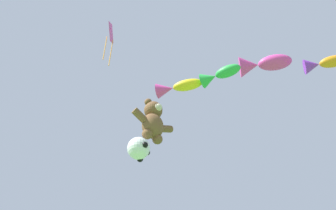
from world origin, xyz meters
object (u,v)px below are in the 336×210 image
at_px(fish_kite_goldfin, 176,87).
at_px(fish_kite_tangerine, 322,64).
at_px(soccer_ball_kite, 139,149).
at_px(teddy_bear_kite, 153,121).
at_px(diamond_kite, 111,36).
at_px(fish_kite_emerald, 218,75).
at_px(fish_kite_magenta, 262,64).

height_order(fish_kite_goldfin, fish_kite_tangerine, fish_kite_goldfin).
height_order(soccer_ball_kite, fish_kite_goldfin, fish_kite_goldfin).
xyz_separation_m(teddy_bear_kite, soccer_ball_kite, (-0.48, 0.11, -1.42)).
relative_size(soccer_ball_kite, fish_kite_tangerine, 0.56).
xyz_separation_m(teddy_bear_kite, fish_kite_tangerine, (3.96, -5.12, 1.59)).
relative_size(fish_kite_goldfin, diamond_kite, 0.76).
bearing_deg(fish_kite_goldfin, teddy_bear_kite, 140.13).
xyz_separation_m(soccer_ball_kite, diamond_kite, (-1.72, 0.04, 4.89)).
xyz_separation_m(teddy_bear_kite, fish_kite_emerald, (1.54, -2.11, 1.80)).
height_order(fish_kite_emerald, fish_kite_magenta, fish_kite_magenta).
xyz_separation_m(fish_kite_goldfin, fish_kite_magenta, (2.06, -2.81, 0.43)).
height_order(teddy_bear_kite, diamond_kite, diamond_kite).
relative_size(teddy_bear_kite, fish_kite_emerald, 1.10).
xyz_separation_m(fish_kite_goldfin, fish_kite_emerald, (0.85, -1.54, 0.04)).
bearing_deg(fish_kite_emerald, fish_kite_goldfin, 118.92).
distance_m(fish_kite_goldfin, fish_kite_tangerine, 5.60).
bearing_deg(teddy_bear_kite, fish_kite_emerald, -53.97).
xyz_separation_m(teddy_bear_kite, fish_kite_goldfin, (0.69, -0.57, 1.77)).
relative_size(fish_kite_tangerine, diamond_kite, 0.63).
bearing_deg(fish_kite_emerald, fish_kite_tangerine, -51.22).
distance_m(fish_kite_emerald, diamond_kite, 4.68).
distance_m(soccer_ball_kite, fish_kite_magenta, 5.97).
bearing_deg(fish_kite_tangerine, fish_kite_emerald, 128.78).
distance_m(teddy_bear_kite, fish_kite_tangerine, 6.66).
distance_m(fish_kite_goldfin, fish_kite_magenta, 3.51).
relative_size(soccer_ball_kite, diamond_kite, 0.35).
relative_size(teddy_bear_kite, soccer_ball_kite, 2.16).
height_order(soccer_ball_kite, diamond_kite, diamond_kite).
distance_m(soccer_ball_kite, fish_kite_emerald, 4.40).
distance_m(teddy_bear_kite, fish_kite_magenta, 4.88).
relative_size(fish_kite_emerald, fish_kite_tangerine, 1.10).
bearing_deg(teddy_bear_kite, soccer_ball_kite, 167.22).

